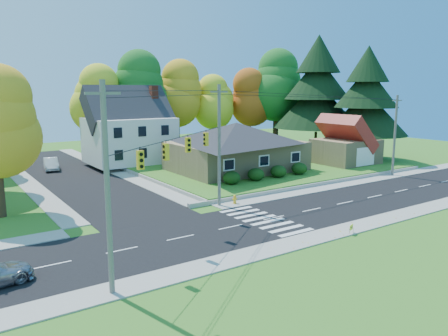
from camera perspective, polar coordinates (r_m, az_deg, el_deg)
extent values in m
plane|color=#3D7923|center=(33.40, 6.52, -6.51)|extent=(120.00, 120.00, 0.00)
cube|color=black|center=(33.40, 6.52, -6.49)|extent=(90.00, 8.00, 0.02)
cube|color=black|center=(52.70, -19.34, -0.84)|extent=(8.00, 44.00, 0.02)
cube|color=#9C9A90|center=(37.17, 1.49, -4.66)|extent=(90.00, 2.00, 0.08)
cube|color=#9C9A90|center=(29.97, 12.82, -8.59)|extent=(90.00, 2.00, 0.08)
cube|color=#3D7923|center=(57.29, 2.73, 0.81)|extent=(30.00, 30.00, 0.50)
cube|color=tan|center=(50.09, 1.60, 1.61)|extent=(14.00, 10.00, 3.20)
pyramid|color=#26262B|center=(49.76, 1.62, 4.69)|extent=(14.60, 10.60, 2.20)
cube|color=silver|center=(56.58, -12.23, 3.59)|extent=(10.00, 8.00, 5.60)
pyramid|color=#26262B|center=(56.28, -12.38, 7.64)|extent=(10.40, 8.40, 2.40)
cube|color=brown|center=(57.79, -9.07, 5.82)|extent=(0.90, 0.90, 9.60)
cube|color=tan|center=(56.68, 15.60, 2.14)|extent=(7.00, 6.00, 3.00)
pyramid|color=maroon|center=(56.42, 15.71, 4.45)|extent=(7.30, 6.30, 1.60)
cube|color=silver|center=(54.82, 18.01, 1.43)|extent=(3.20, 0.10, 2.20)
ellipsoid|color=#163A10|center=(42.43, 1.01, -1.27)|extent=(1.70, 1.70, 1.27)
ellipsoid|color=#163A10|center=(44.19, 4.19, -0.83)|extent=(1.70, 1.70, 1.27)
ellipsoid|color=#163A10|center=(46.08, 7.12, -0.43)|extent=(1.70, 1.70, 1.27)
ellipsoid|color=#163A10|center=(48.09, 9.81, -0.06)|extent=(1.70, 1.70, 1.27)
cylinder|color=#666059|center=(20.56, -14.98, -2.96)|extent=(0.26, 0.26, 10.00)
cube|color=#666059|center=(20.05, -15.56, 9.38)|extent=(1.60, 0.12, 0.12)
cylinder|color=#666059|center=(35.54, -0.63, 2.81)|extent=(0.26, 0.26, 10.00)
cube|color=#666059|center=(35.25, -0.65, 9.93)|extent=(1.60, 0.12, 0.12)
cylinder|color=#666059|center=(52.30, 21.41, 3.93)|extent=(0.26, 0.26, 9.00)
cube|color=#666059|center=(52.07, 21.69, 8.19)|extent=(1.60, 0.12, 0.12)
cube|color=gold|center=(23.10, -10.89, 1.03)|extent=(0.34, 0.26, 1.00)
cube|color=gold|center=(25.94, -7.58, 2.11)|extent=(0.26, 0.34, 1.00)
cube|color=gold|center=(29.07, -4.72, 3.02)|extent=(0.34, 0.26, 1.00)
cube|color=gold|center=(32.41, -2.37, 3.79)|extent=(0.26, 0.34, 1.00)
cylinder|color=black|center=(27.60, -5.94, 3.98)|extent=(13.02, 10.43, 0.04)
cylinder|color=#3F2A19|center=(61.52, -16.06, 3.85)|extent=(0.80, 0.80, 5.40)
sphere|color=yellow|center=(61.24, -16.24, 7.47)|extent=(6.72, 6.72, 6.72)
sphere|color=yellow|center=(61.20, -16.32, 9.04)|extent=(5.91, 5.91, 5.91)
sphere|color=yellow|center=(61.20, -16.40, 10.61)|extent=(5.11, 5.11, 5.11)
cylinder|color=#3F2A19|center=(62.67, -10.57, 4.59)|extent=(0.86, 0.86, 6.30)
sphere|color=#1F6921|center=(62.41, -10.70, 8.75)|extent=(7.84, 7.84, 7.84)
sphere|color=#1F6921|center=(62.40, -10.76, 10.55)|extent=(6.90, 6.90, 6.90)
sphere|color=#1F6921|center=(62.45, -10.82, 12.35)|extent=(5.96, 5.96, 5.96)
cylinder|color=#3F2A19|center=(66.19, -6.14, 4.80)|extent=(0.83, 0.83, 5.85)
sphere|color=gold|center=(65.94, -6.21, 8.46)|extent=(7.28, 7.28, 7.28)
sphere|color=gold|center=(65.91, -6.24, 10.04)|extent=(6.41, 6.41, 6.41)
sphere|color=gold|center=(65.93, -6.27, 11.62)|extent=(5.53, 5.53, 5.53)
cylinder|color=#3F2A19|center=(68.41, -1.28, 4.65)|extent=(0.77, 0.77, 4.95)
sphere|color=yellow|center=(68.16, -1.30, 7.64)|extent=(6.16, 6.16, 6.16)
sphere|color=yellow|center=(68.11, -1.30, 8.93)|extent=(5.42, 5.42, 5.42)
sphere|color=yellow|center=(68.09, -1.31, 10.23)|extent=(4.68, 4.68, 4.68)
cylinder|color=#3F2A19|center=(71.02, 3.24, 5.02)|extent=(0.80, 0.80, 5.40)
sphere|color=#AF5116|center=(70.77, 3.27, 8.17)|extent=(6.72, 6.72, 6.72)
sphere|color=#AF5116|center=(70.74, 3.28, 9.53)|extent=(5.91, 5.91, 5.91)
sphere|color=#AF5116|center=(70.74, 3.30, 10.89)|extent=(5.11, 5.11, 5.11)
cylinder|color=#3F2A19|center=(71.93, 6.76, 5.57)|extent=(0.89, 0.89, 6.75)
sphere|color=#1F6921|center=(71.71, 6.84, 9.46)|extent=(8.40, 8.40, 8.40)
sphere|color=#1F6921|center=(71.72, 6.88, 11.13)|extent=(7.39, 7.39, 7.39)
sphere|color=#1F6921|center=(71.79, 6.92, 12.81)|extent=(6.38, 6.38, 6.38)
cylinder|color=#3F2A19|center=(67.02, 11.86, 3.43)|extent=(0.40, 0.40, 2.88)
cone|color=black|center=(66.62, 12.03, 8.08)|extent=(12.80, 12.80, 6.72)
cone|color=black|center=(66.61, 12.16, 11.38)|extent=(9.60, 9.60, 6.08)
cone|color=black|center=(66.79, 12.27, 14.40)|extent=(6.40, 6.40, 5.44)
cylinder|color=#3F2A19|center=(62.58, 17.76, 2.53)|extent=(0.40, 0.40, 2.52)
cone|color=black|center=(62.17, 18.00, 6.88)|extent=(11.20, 11.20, 5.88)
cone|color=black|center=(62.10, 18.17, 9.97)|extent=(8.40, 8.40, 5.32)
cone|color=black|center=(62.19, 18.33, 12.81)|extent=(5.60, 5.60, 4.76)
imported|color=silver|center=(56.62, -21.66, 0.50)|extent=(2.20, 4.59, 1.45)
cylinder|color=gold|center=(37.08, 1.41, -4.68)|extent=(0.36, 0.36, 0.10)
cylinder|color=gold|center=(37.00, 1.41, -4.23)|extent=(0.24, 0.24, 0.55)
sphere|color=gold|center=(36.92, 1.41, -3.74)|extent=(0.26, 0.26, 0.26)
cylinder|color=gold|center=(36.98, 1.41, -4.08)|extent=(0.45, 0.13, 0.12)
cylinder|color=black|center=(30.58, 16.05, -8.00)|extent=(0.02, 0.02, 0.44)
cylinder|color=black|center=(30.87, 16.51, -7.85)|extent=(0.02, 0.02, 0.44)
cube|color=#FBFF0E|center=(30.65, 16.31, -7.45)|extent=(0.51, 0.21, 0.35)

